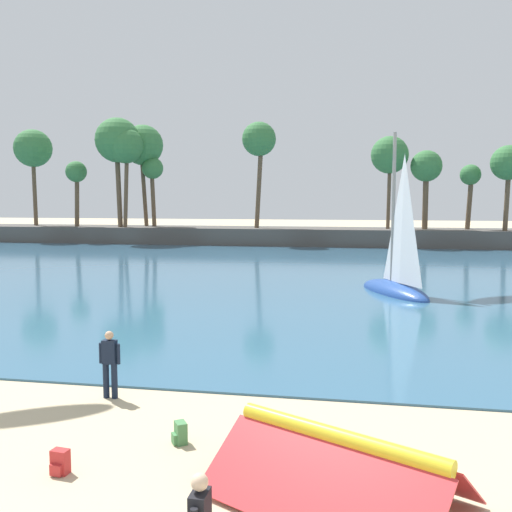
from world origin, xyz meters
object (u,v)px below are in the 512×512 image
backpack_near_kite (180,433)px  sailboat_mid_bay (396,278)px  person_at_waterline (110,362)px  backpack_by_trailer (60,463)px  folded_kite (338,455)px

backpack_near_kite → sailboat_mid_bay: 19.96m
person_at_waterline → backpack_by_trailer: size_ratio=3.78×
backpack_near_kite → sailboat_mid_bay: size_ratio=0.05×
folded_kite → backpack_near_kite: (-3.18, 1.67, -0.58)m
folded_kite → sailboat_mid_bay: 21.03m
folded_kite → backpack_by_trailer: folded_kite is taller
folded_kite → person_at_waterline: 6.89m
backpack_by_trailer → sailboat_mid_bay: bearing=71.8°
folded_kite → backpack_by_trailer: 4.91m
sailboat_mid_bay → backpack_near_kite: bearing=-105.0°
backpack_by_trailer → folded_kite: bearing=-0.6°
folded_kite → backpack_near_kite: size_ratio=10.53×
folded_kite → backpack_by_trailer: (-4.88, 0.05, -0.58)m
person_at_waterline → backpack_near_kite: bearing=-41.7°
person_at_waterline → backpack_near_kite: (2.50, -2.23, -0.69)m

